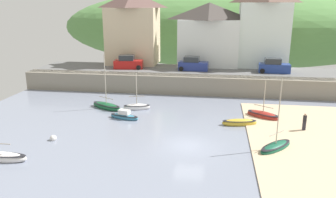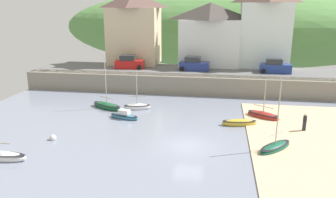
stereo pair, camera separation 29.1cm
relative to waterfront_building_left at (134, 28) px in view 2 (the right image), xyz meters
name	(u,v)px [view 2 (the right image)]	position (x,y,z in m)	size (l,w,h in m)	color
quay_seawall	(202,83)	(11.08, -7.70, -6.58)	(48.00, 9.40, 2.40)	gray
hillside_backdrop	(234,27)	(16.25, 30.00, -1.56)	(80.00, 44.00, 18.21)	#578B48
waterfront_building_left	(134,28)	(0.00, 0.00, 0.00)	(7.85, 6.02, 10.89)	beige
waterfront_building_centre	(210,34)	(11.64, 0.00, -0.83)	(9.09, 5.86, 9.26)	silver
waterfront_building_right	(265,26)	(19.59, 0.00, 0.39)	(7.34, 4.71, 11.64)	white
church_with_spire	(283,12)	(22.63, 4.00, 2.27)	(3.00, 3.00, 15.12)	gray
sailboat_nearest_shore	(263,115)	(18.01, -16.99, -7.65)	(3.63, 3.06, 4.16)	#9F2921
sailboat_white_hull	(239,123)	(15.47, -19.56, -7.69)	(3.53, 1.60, 0.79)	gold
sailboat_far_left	(107,106)	(0.90, -16.27, -7.65)	(4.28, 3.10, 6.32)	#1A5932
sailboat_blue_trim	(275,147)	(18.05, -24.98, -7.67)	(3.34, 3.53, 6.07)	#17543C
rowboat_small_beached	(0,156)	(-2.77, -30.04, -7.64)	(4.32, 1.14, 6.20)	white
sailboat_tall_mast	(137,107)	(4.38, -16.09, -7.65)	(3.14, 1.61, 4.47)	white
fishing_boat_green	(124,116)	(3.87, -19.41, -7.67)	(3.36, 1.75, 1.09)	teal
parked_car_near_slipway	(129,63)	(0.33, -4.50, -4.73)	(4.26, 2.14, 1.95)	#B41917
parked_car_by_wall	(194,65)	(9.74, -4.50, -4.73)	(4.18, 1.90, 1.95)	navy
parked_car_end_of_row	(275,67)	(20.75, -4.50, -4.73)	(4.18, 1.91, 1.95)	navy
person_on_slipway	(305,121)	(21.29, -20.32, -6.95)	(0.34, 0.34, 1.62)	#282833
mooring_buoy	(53,138)	(-0.68, -25.81, -7.76)	(0.57, 0.57, 0.57)	silver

